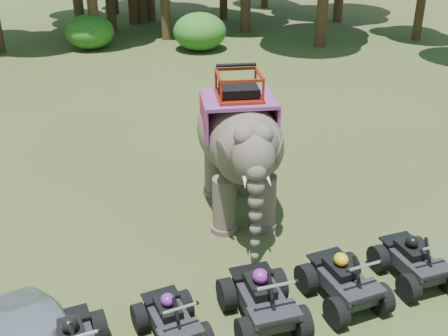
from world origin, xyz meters
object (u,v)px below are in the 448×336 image
Objects in this scene: atv_2 at (263,293)px; atv_3 at (344,275)px; elephant at (239,144)px; atv_1 at (171,315)px; atv_4 at (415,255)px.

atv_2 is 1.05× the size of atv_3.
atv_2 is (-1.23, -4.16, -1.21)m from elephant.
atv_3 is (3.59, -0.23, 0.07)m from atv_1.
atv_4 is at bearing 0.48° from atv_3.
atv_3 is (1.80, -0.04, -0.03)m from atv_2.
elephant is 4.93m from atv_4.
elephant reaches higher than atv_4.
atv_2 is (1.79, -0.19, 0.11)m from atv_1.
atv_2 is 3.60m from atv_4.
elephant is 2.68× the size of atv_4.
elephant reaches higher than atv_2.
atv_2 is 1.80m from atv_3.
elephant is at bearing 121.37° from atv_4.
atv_1 is 0.93× the size of atv_4.
atv_2 reaches higher than atv_4.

